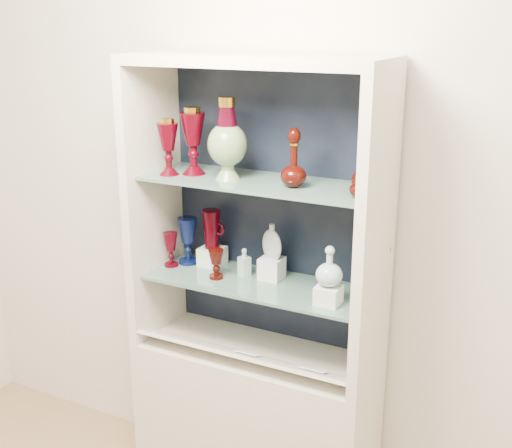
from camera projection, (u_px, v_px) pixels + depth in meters
The scene contains 29 objects.
wall_back at pixel (280, 187), 2.66m from camera, with size 3.50×0.02×2.80m, color silver.
cabinet_base at pixel (256, 427), 2.78m from camera, with size 1.00×0.40×0.75m, color beige.
cabinet_back_panel at pixel (277, 206), 2.65m from camera, with size 0.98×0.02×1.15m, color black.
cabinet_side_left at pixel (154, 203), 2.70m from camera, with size 0.04×0.40×1.15m, color beige.
cabinet_side_right at pixel (376, 236), 2.28m from camera, with size 0.04×0.40×1.15m, color beige.
cabinet_top_cap at pixel (256, 60), 2.31m from camera, with size 1.00×0.40×0.04m, color beige.
shelf_lower at pixel (258, 283), 2.59m from camera, with size 0.92×0.34×0.01m, color slate.
shelf_upper at pixel (258, 182), 2.47m from camera, with size 0.92×0.34×0.01m, color slate.
label_ledge at pixel (244, 355), 2.56m from camera, with size 0.92×0.18×0.01m, color beige.
label_card_0 at pixel (314, 370), 2.43m from camera, with size 0.10×0.07×0.00m, color white.
label_card_1 at pixel (249, 353), 2.55m from camera, with size 0.10×0.07×0.00m, color white.
pedestal_lamp_left at pixel (193, 141), 2.53m from camera, with size 0.10×0.10×0.27m, color #44010B, non-canonical shape.
pedestal_lamp_right at pixel (168, 147), 2.53m from camera, with size 0.09×0.09×0.22m, color #44010B, non-canonical shape.
enamel_urn at pixel (227, 139), 2.44m from camera, with size 0.15×0.15×0.31m, color #07471C, non-canonical shape.
ruby_decanter_a at pixel (294, 154), 2.33m from camera, with size 0.10×0.10×0.25m, color #3A0A05, non-canonical shape.
ruby_decanter_b at pixel (366, 160), 2.27m from camera, with size 0.10×0.10×0.23m, color #3A0A05, non-canonical shape.
lidded_bowl at pixel (360, 186), 2.21m from camera, with size 0.07×0.07×0.08m, color #3A0A05, non-canonical shape.
cobalt_goblet at pixel (188, 241), 2.76m from camera, with size 0.09×0.09×0.20m, color #0B1545, non-canonical shape.
ruby_goblet_tall at pixel (171, 249), 2.74m from camera, with size 0.06×0.06×0.15m, color #44010B, non-canonical shape.
ruby_goblet_small at pixel (216, 264), 2.61m from camera, with size 0.06×0.06×0.12m, color #3A0A05, non-canonical shape.
riser_ruby_pitcher at pixel (212, 256), 2.76m from camera, with size 0.10×0.10×0.08m, color silver.
ruby_pitcher at pixel (212, 229), 2.72m from camera, with size 0.13×0.08×0.17m, color #44010B, non-canonical shape.
clear_square_bottle at pixel (244, 262), 2.63m from camera, with size 0.04×0.04×0.12m, color #A9BEC6, non-canonical shape.
riser_flat_flask at pixel (272, 268), 2.61m from camera, with size 0.09×0.09×0.09m, color silver.
flat_flask at pixel (272, 241), 2.57m from camera, with size 0.11×0.04×0.15m, color #A4B2B9, non-canonical shape.
riser_clear_round_decanter at pixel (328, 295), 2.38m from camera, with size 0.09×0.09×0.07m, color silver.
clear_round_decanter at pixel (329, 267), 2.35m from camera, with size 0.10×0.10×0.15m, color #A9BEC6, non-canonical shape.
riser_cameo_medallion at pixel (373, 279), 2.48m from camera, with size 0.08×0.08×0.10m, color silver.
cameo_medallion at pixel (375, 250), 2.45m from camera, with size 0.12×0.04×0.14m, color black, non-canonical shape.
Camera 1 is at (1.08, -0.60, 2.05)m, focal length 45.00 mm.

